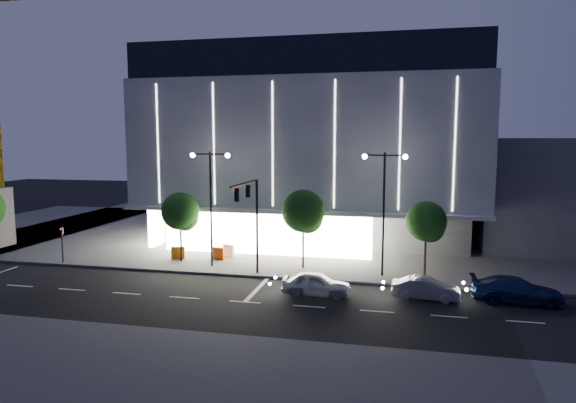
# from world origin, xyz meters

# --- Properties ---
(ground) EXTENTS (160.00, 160.00, 0.00)m
(ground) POSITION_xyz_m (0.00, 0.00, 0.00)
(ground) COLOR black
(ground) RESTS_ON ground
(sidewalk_museum) EXTENTS (70.00, 40.00, 0.15)m
(sidewalk_museum) POSITION_xyz_m (5.00, 24.00, 0.07)
(sidewalk_museum) COLOR #474747
(sidewalk_museum) RESTS_ON ground
(sidewalk_near) EXTENTS (70.00, 10.00, 0.15)m
(sidewalk_near) POSITION_xyz_m (5.00, -12.00, 0.07)
(sidewalk_near) COLOR #474747
(sidewalk_near) RESTS_ON ground
(museum) EXTENTS (30.00, 25.80, 18.00)m
(museum) POSITION_xyz_m (2.98, 22.31, 9.27)
(museum) COLOR #4C4C51
(museum) RESTS_ON ground
(annex_building) EXTENTS (16.00, 20.00, 10.00)m
(annex_building) POSITION_xyz_m (26.00, 24.00, 5.00)
(annex_building) COLOR #4C4C51
(annex_building) RESTS_ON ground
(traffic_mast) EXTENTS (0.33, 5.89, 7.07)m
(traffic_mast) POSITION_xyz_m (1.00, 3.34, 5.03)
(traffic_mast) COLOR black
(traffic_mast) RESTS_ON ground
(street_lamp_west) EXTENTS (3.16, 0.36, 9.00)m
(street_lamp_west) POSITION_xyz_m (-3.00, 6.00, 5.96)
(street_lamp_west) COLOR black
(street_lamp_west) RESTS_ON ground
(street_lamp_east) EXTENTS (3.16, 0.36, 9.00)m
(street_lamp_east) POSITION_xyz_m (10.00, 6.00, 5.96)
(street_lamp_east) COLOR black
(street_lamp_east) RESTS_ON ground
(ped_signal_far) EXTENTS (0.22, 0.24, 3.00)m
(ped_signal_far) POSITION_xyz_m (-15.00, 4.50, 1.89)
(ped_signal_far) COLOR black
(ped_signal_far) RESTS_ON ground
(tree_left) EXTENTS (3.02, 3.02, 5.72)m
(tree_left) POSITION_xyz_m (-5.97, 7.02, 4.03)
(tree_left) COLOR black
(tree_left) RESTS_ON ground
(tree_mid) EXTENTS (3.25, 3.25, 6.15)m
(tree_mid) POSITION_xyz_m (4.03, 7.02, 4.33)
(tree_mid) COLOR black
(tree_mid) RESTS_ON ground
(tree_right) EXTENTS (2.91, 2.91, 5.51)m
(tree_right) POSITION_xyz_m (13.03, 7.02, 3.88)
(tree_right) COLOR black
(tree_right) RESTS_ON ground
(car_lead) EXTENTS (4.40, 1.79, 1.50)m
(car_lead) POSITION_xyz_m (6.06, 0.75, 0.75)
(car_lead) COLOR #B2B6BA
(car_lead) RESTS_ON ground
(car_second) EXTENTS (4.23, 1.68, 1.37)m
(car_second) POSITION_xyz_m (12.83, 1.48, 0.68)
(car_second) COLOR #B3B8BC
(car_second) RESTS_ON ground
(car_third) EXTENTS (5.39, 2.23, 1.56)m
(car_third) POSITION_xyz_m (18.20, 2.00, 0.78)
(car_third) COLOR navy
(car_third) RESTS_ON ground
(barrier_a) EXTENTS (1.12, 0.61, 1.00)m
(barrier_a) POSITION_xyz_m (-6.58, 7.66, 0.65)
(barrier_a) COLOR orange
(barrier_a) RESTS_ON sidewalk_museum
(barrier_c) EXTENTS (1.13, 0.46, 1.00)m
(barrier_c) POSITION_xyz_m (-3.28, 8.14, 0.65)
(barrier_c) COLOR #E8500C
(barrier_c) RESTS_ON sidewalk_museum
(barrier_d) EXTENTS (1.10, 0.69, 1.00)m
(barrier_d) POSITION_xyz_m (-2.80, 9.37, 0.65)
(barrier_d) COLOR silver
(barrier_d) RESTS_ON sidewalk_museum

